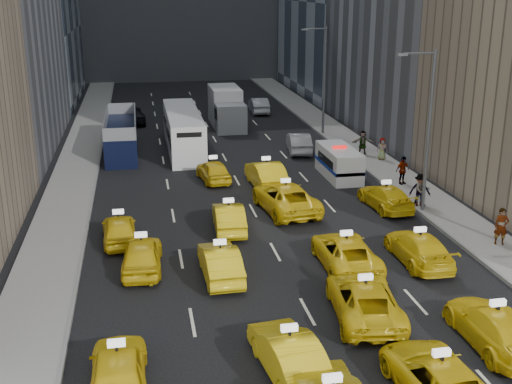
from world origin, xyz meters
TOP-DOWN VIEW (x-y plane):
  - ground at (0.00, 0.00)m, footprint 160.00×160.00m
  - sidewalk_west at (-10.50, 25.00)m, footprint 3.00×90.00m
  - sidewalk_east at (10.50, 25.00)m, footprint 3.00×90.00m
  - curb_west at (-9.05, 25.00)m, footprint 0.15×90.00m
  - curb_east at (9.05, 25.00)m, footprint 0.15×90.00m
  - streetlight_near at (9.18, 12.00)m, footprint 2.15×0.22m
  - streetlight_far at (9.18, 32.00)m, footprint 2.15×0.22m
  - taxi_2 at (2.54, -4.05)m, footprint 2.64×5.09m
  - taxi_4 at (-7.12, -1.97)m, footprint 1.81×4.48m
  - taxi_5 at (-1.69, -1.95)m, footprint 2.10×4.62m
  - taxi_6 at (2.04, 1.26)m, footprint 3.03×5.43m
  - taxi_7 at (5.84, -1.56)m, footprint 2.09×5.00m
  - taxi_8 at (-6.27, 7.10)m, footprint 1.97×4.40m
  - taxi_9 at (-2.94, 5.72)m, footprint 1.63×4.39m
  - taxi_10 at (2.77, 5.81)m, footprint 2.46×5.11m
  - taxi_11 at (6.21, 5.65)m, footprint 2.00×4.81m
  - taxi_12 at (-7.32, 10.60)m, footprint 1.85×4.14m
  - taxi_13 at (-1.77, 11.25)m, footprint 1.71×4.36m
  - taxi_14 at (1.78, 13.58)m, footprint 3.31×6.00m
  - taxi_15 at (7.51, 13.07)m, footprint 2.25×4.74m
  - taxi_16 at (-1.51, 20.14)m, footprint 2.15×4.26m
  - taxi_17 at (1.60, 18.23)m, footprint 1.98×5.12m
  - nypd_van at (6.78, 19.55)m, footprint 2.39×5.10m
  - double_decker at (-7.44, 28.90)m, footprint 2.75×10.04m
  - city_bus at (-2.78, 28.82)m, footprint 3.69×11.89m
  - box_truck at (1.71, 36.87)m, footprint 3.46×7.71m
  - misc_car_0 at (5.81, 26.55)m, footprint 2.17×4.71m
  - misc_car_1 at (-6.98, 39.96)m, footprint 3.13×5.90m
  - misc_car_2 at (2.12, 45.64)m, footprint 2.36×5.24m
  - misc_car_3 at (-1.67, 42.53)m, footprint 1.95×4.09m
  - misc_car_4 at (5.74, 42.63)m, footprint 1.81×4.70m
  - pedestrian_0 at (10.87, 6.61)m, footprint 0.77×0.62m
  - pedestrian_1 at (9.53, 12.67)m, footprint 0.96×0.60m
  - pedestrian_2 at (9.40, 12.68)m, footprint 1.30×0.79m
  - pedestrian_3 at (10.10, 16.85)m, footprint 1.16×0.82m
  - pedestrian_4 at (11.05, 22.80)m, footprint 0.84×0.54m
  - pedestrian_5 at (10.18, 24.51)m, footprint 1.71×0.76m

SIDE VIEW (x-z plane):
  - ground at x=0.00m, z-range 0.00..0.00m
  - sidewalk_west at x=-10.50m, z-range 0.00..0.15m
  - sidewalk_east at x=10.50m, z-range 0.00..0.15m
  - curb_west at x=-9.05m, z-range 0.00..0.18m
  - curb_east at x=9.05m, z-range 0.00..0.18m
  - taxi_15 at x=7.51m, z-range 0.00..1.34m
  - misc_car_3 at x=-1.67m, z-range 0.00..1.35m
  - taxi_2 at x=2.54m, z-range 0.00..1.37m
  - taxi_12 at x=-7.32m, z-range 0.00..1.38m
  - taxi_11 at x=6.21m, z-range 0.00..1.39m
  - taxi_16 at x=-1.51m, z-range 0.00..1.39m
  - taxi_10 at x=2.77m, z-range 0.00..1.40m
  - taxi_13 at x=-1.77m, z-range 0.00..1.41m
  - taxi_9 at x=-2.94m, z-range 0.00..1.43m
  - taxi_6 at x=2.04m, z-range 0.00..1.43m
  - taxi_7 at x=5.84m, z-range 0.00..1.44m
  - taxi_8 at x=-6.27m, z-range 0.00..1.47m
  - taxi_5 at x=-1.69m, z-range 0.00..1.47m
  - misc_car_2 at x=2.12m, z-range 0.00..1.49m
  - misc_car_0 at x=5.81m, z-range 0.00..1.50m
  - taxi_4 at x=-7.12m, z-range 0.00..1.52m
  - misc_car_4 at x=5.74m, z-range 0.00..1.53m
  - misc_car_1 at x=-6.98m, z-range 0.00..1.58m
  - taxi_14 at x=1.78m, z-range 0.00..1.59m
  - taxi_17 at x=1.60m, z-range 0.00..1.66m
  - pedestrian_4 at x=11.05m, z-range 0.15..1.74m
  - nypd_van at x=6.78m, z-range -0.10..2.02m
  - pedestrian_5 at x=10.18m, z-range 0.15..1.93m
  - pedestrian_3 at x=10.10m, z-range 0.15..1.95m
  - pedestrian_0 at x=10.87m, z-range 0.15..1.98m
  - pedestrian_1 at x=9.53m, z-range 0.15..2.02m
  - pedestrian_2 at x=9.40m, z-range 0.15..2.04m
  - double_decker at x=-7.44m, z-range -0.02..2.87m
  - city_bus at x=-2.78m, z-range -0.01..3.01m
  - box_truck at x=1.71m, z-range -0.02..3.38m
  - streetlight_near at x=9.18m, z-range 0.42..9.42m
  - streetlight_far at x=9.18m, z-range 0.42..9.42m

